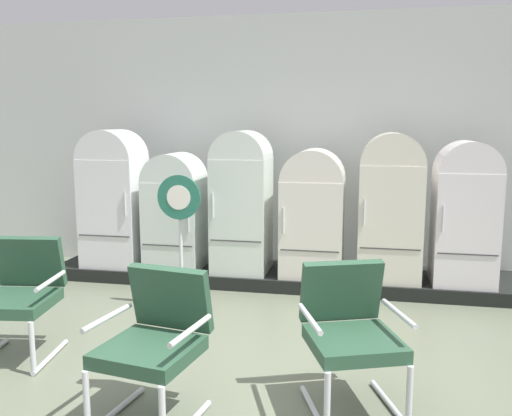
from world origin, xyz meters
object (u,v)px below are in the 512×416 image
(refrigerator_3, at_px, (313,209))
(armchair_right, at_px, (350,327))
(refrigerator_2, at_px, (242,197))
(refrigerator_1, at_px, (175,208))
(refrigerator_4, at_px, (390,203))
(sign_stand, at_px, (180,246))
(refrigerator_0, at_px, (114,194))
(armchair_center, at_px, (156,336))
(armchair_left, at_px, (20,291))
(refrigerator_5, at_px, (465,209))

(refrigerator_3, bearing_deg, armchair_right, -79.21)
(refrigerator_2, height_order, armchair_right, refrigerator_2)
(refrigerator_1, xyz_separation_m, refrigerator_4, (2.48, 0.01, 0.14))
(refrigerator_3, height_order, sign_stand, refrigerator_3)
(sign_stand, bearing_deg, refrigerator_3, 39.08)
(refrigerator_1, relative_size, armchair_right, 1.45)
(refrigerator_0, xyz_separation_m, refrigerator_1, (0.78, 0.00, -0.15))
(refrigerator_4, height_order, armchair_right, refrigerator_4)
(refrigerator_0, xyz_separation_m, refrigerator_4, (3.26, 0.01, -0.01))
(armchair_center, bearing_deg, armchair_right, 17.67)
(armchair_left, bearing_deg, refrigerator_2, 60.29)
(refrigerator_2, height_order, refrigerator_4, refrigerator_2)
(refrigerator_5, height_order, armchair_right, refrigerator_5)
(refrigerator_4, xyz_separation_m, sign_stand, (-2.08, -0.99, -0.35))
(refrigerator_4, height_order, sign_stand, refrigerator_4)
(refrigerator_1, bearing_deg, armchair_center, -72.73)
(refrigerator_4, xyz_separation_m, armchair_right, (-0.36, -2.58, -0.47))
(refrigerator_1, distance_m, armchair_left, 2.36)
(refrigerator_4, height_order, armchair_center, refrigerator_4)
(refrigerator_5, xyz_separation_m, sign_stand, (-2.86, -0.97, -0.31))
(armchair_left, bearing_deg, armchair_right, -6.20)
(refrigerator_4, distance_m, sign_stand, 2.33)
(refrigerator_4, distance_m, armchair_center, 3.38)
(refrigerator_2, height_order, refrigerator_5, refrigerator_2)
(refrigerator_2, distance_m, sign_stand, 1.14)
(refrigerator_3, bearing_deg, refrigerator_5, -1.16)
(refrigerator_0, height_order, armchair_center, refrigerator_0)
(refrigerator_1, relative_size, sign_stand, 1.00)
(refrigerator_2, bearing_deg, refrigerator_1, -178.14)
(refrigerator_0, relative_size, refrigerator_1, 1.20)
(armchair_center, height_order, sign_stand, sign_stand)
(refrigerator_5, bearing_deg, armchair_right, -113.87)
(refrigerator_5, height_order, armchair_left, refrigerator_5)
(refrigerator_2, height_order, sign_stand, refrigerator_2)
(armchair_right, bearing_deg, refrigerator_1, 129.61)
(armchair_left, xyz_separation_m, sign_stand, (0.91, 1.31, 0.12))
(refrigerator_3, bearing_deg, refrigerator_2, 179.92)
(refrigerator_1, distance_m, armchair_right, 3.35)
(refrigerator_1, xyz_separation_m, refrigerator_2, (0.81, 0.03, 0.15))
(refrigerator_2, bearing_deg, armchair_right, -63.05)
(refrigerator_2, relative_size, refrigerator_3, 1.14)
(refrigerator_4, xyz_separation_m, armchair_left, (-2.99, -2.29, -0.47))
(refrigerator_1, xyz_separation_m, armchair_right, (2.13, -2.57, -0.33))
(refrigerator_4, xyz_separation_m, armchair_center, (-1.56, -2.96, -0.47))
(refrigerator_0, distance_m, armchair_right, 3.91)
(refrigerator_3, relative_size, refrigerator_4, 0.89)
(armchair_right, bearing_deg, armchair_center, -162.33)
(refrigerator_5, relative_size, armchair_right, 1.62)
(refrigerator_3, xyz_separation_m, armchair_left, (-2.14, -2.31, -0.37))
(refrigerator_3, bearing_deg, refrigerator_1, -179.12)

